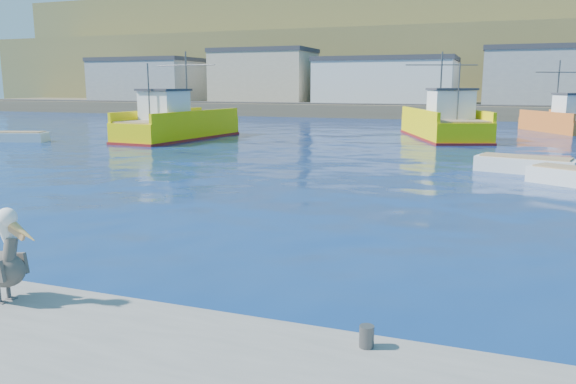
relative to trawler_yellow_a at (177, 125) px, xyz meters
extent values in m
plane|color=#071053|center=(17.90, -26.11, -1.04)|extent=(260.00, 260.00, 0.00)
cylinder|color=#4C4C4C|center=(20.90, -29.51, -0.39)|extent=(0.20, 0.20, 0.30)
cube|color=brown|center=(17.90, 45.89, -0.24)|extent=(160.00, 30.00, 1.60)
cube|color=olive|center=(17.90, 71.89, 4.96)|extent=(180.00, 40.00, 14.00)
cube|color=olive|center=(17.90, 91.89, 9.96)|extent=(200.00, 40.00, 24.00)
cube|color=#2D2D2D|center=(17.90, 34.89, 0.61)|extent=(150.00, 5.00, 0.10)
cube|color=gray|center=(-30.10, 40.89, 3.56)|extent=(16.00, 10.00, 6.00)
cube|color=#333338|center=(-30.10, 40.89, 6.86)|extent=(16.32, 10.20, 0.60)
cube|color=tan|center=(-10.10, 40.89, 4.06)|extent=(14.00, 9.00, 7.00)
cube|color=#333338|center=(-10.10, 40.89, 7.86)|extent=(14.28, 9.18, 0.60)
cube|color=silver|center=(7.90, 40.89, 3.31)|extent=(18.00, 11.00, 5.50)
cube|color=#333338|center=(7.90, 40.89, 6.36)|extent=(18.36, 11.22, 0.60)
cube|color=gray|center=(27.90, 40.89, 3.81)|extent=(15.00, 10.00, 6.50)
cube|color=#333338|center=(27.90, 40.89, 7.36)|extent=(15.30, 10.20, 0.60)
cube|color=yellow|center=(0.03, 0.28, -0.32)|extent=(4.69, 11.36, 1.44)
cube|color=yellow|center=(1.75, 0.12, 0.75)|extent=(1.21, 10.83, 0.70)
cube|color=yellow|center=(-1.70, 0.44, 0.75)|extent=(1.21, 10.83, 0.70)
cube|color=maroon|center=(0.03, 0.28, -0.99)|extent=(4.78, 11.59, 0.25)
cube|color=#8C7251|center=(0.03, 0.28, 0.45)|extent=(4.35, 10.90, 0.10)
cube|color=white|center=(-0.13, -1.37, 1.50)|extent=(2.83, 2.99, 2.00)
cube|color=#333338|center=(-0.13, -1.37, 2.60)|extent=(3.04, 3.34, 0.15)
cylinder|color=#4C4C4C|center=(0.13, 1.38, 2.90)|extent=(0.13, 0.13, 5.00)
cylinder|color=#4C4C4C|center=(-0.28, -3.03, 2.40)|extent=(0.11, 0.11, 4.00)
cylinder|color=#4C4C4C|center=(0.13, 1.38, 4.40)|extent=(5.15, 0.55, 0.08)
cube|color=yellow|center=(18.49, 7.87, -0.30)|extent=(7.72, 12.11, 1.49)
cube|color=yellow|center=(20.23, 8.52, 0.80)|extent=(4.16, 10.59, 0.70)
cube|color=yellow|center=(16.75, 7.22, 0.80)|extent=(4.16, 10.59, 0.70)
cube|color=maroon|center=(18.49, 7.87, -0.99)|extent=(7.88, 12.35, 0.25)
cube|color=#8C7251|center=(18.49, 7.87, 0.50)|extent=(7.27, 11.57, 0.10)
cube|color=white|center=(19.10, 6.26, 1.55)|extent=(3.60, 3.65, 2.00)
cube|color=#333338|center=(19.10, 6.26, 2.65)|extent=(3.90, 4.04, 0.15)
cylinder|color=#4C4C4C|center=(18.09, 8.94, 2.95)|extent=(0.15, 0.15, 5.00)
cylinder|color=#4C4C4C|center=(19.70, 4.65, 2.45)|extent=(0.13, 0.13, 4.00)
cylinder|color=#4C4C4C|center=(18.09, 8.94, 4.45)|extent=(5.21, 2.02, 0.08)
cube|color=orange|center=(27.46, 17.17, -0.51)|extent=(6.51, 8.68, 1.06)
cube|color=orange|center=(26.18, 16.50, 0.37)|extent=(3.88, 7.19, 0.70)
cube|color=#8C7251|center=(27.46, 17.17, 0.07)|extent=(6.14, 8.27, 0.10)
cube|color=white|center=(28.03, 16.09, 1.12)|extent=(2.85, 2.81, 2.00)
cube|color=#333338|center=(28.03, 16.09, 2.22)|extent=(3.10, 3.10, 0.15)
cylinder|color=#4C4C4C|center=(27.08, 17.90, 2.52)|extent=(0.16, 0.16, 5.00)
cylinder|color=#4C4C4C|center=(27.08, 17.90, 4.02)|extent=(3.84, 2.06, 0.08)
cube|color=silver|center=(-9.64, -5.58, -0.79)|extent=(4.26, 2.51, 0.80)
cube|color=#8C7251|center=(-9.64, -5.58, -0.36)|extent=(3.79, 2.10, 0.08)
cube|color=silver|center=(23.67, -8.75, -0.77)|extent=(4.51, 2.50, 0.85)
cube|color=#8C7251|center=(23.67, -8.75, -0.31)|extent=(4.02, 2.09, 0.09)
cube|color=#595451|center=(15.06, -30.03, -0.53)|extent=(0.15, 0.13, 0.02)
cylinder|color=#595451|center=(15.02, -29.84, -0.39)|extent=(0.07, 0.07, 0.29)
cube|color=#595451|center=(15.07, -29.84, -0.53)|extent=(0.15, 0.13, 0.02)
ellipsoid|color=#38332D|center=(15.04, -29.93, -0.01)|extent=(0.87, 0.54, 0.59)
cube|color=#38332D|center=(15.02, -29.70, 0.02)|extent=(0.66, 0.09, 0.43)
cylinder|color=#38332D|center=(15.24, -29.94, 0.31)|extent=(0.21, 0.31, 0.46)
cylinder|color=white|center=(15.19, -29.94, 0.66)|extent=(0.20, 0.31, 0.44)
ellipsoid|color=white|center=(15.25, -29.94, 0.87)|extent=(0.36, 0.28, 0.29)
cone|color=gold|center=(15.52, -29.95, 0.69)|extent=(0.59, 0.17, 0.41)
cube|color=tan|center=(15.41, -29.95, 0.65)|extent=(0.36, 0.07, 0.26)
camera|label=1|loc=(22.34, -36.41, 2.89)|focal=35.00mm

